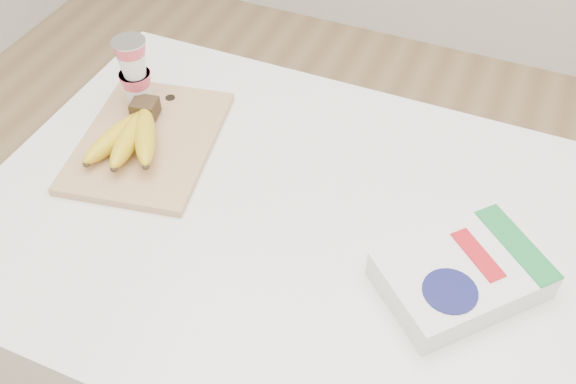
# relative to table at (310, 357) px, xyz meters

# --- Properties ---
(table) EXTENTS (1.19, 0.80, 0.89)m
(table) POSITION_rel_table_xyz_m (0.00, 0.00, 0.00)
(table) COLOR white
(table) RESTS_ON ground
(cutting_board) EXTENTS (0.30, 0.38, 0.02)m
(cutting_board) POSITION_rel_table_xyz_m (-0.37, 0.07, 0.46)
(cutting_board) COLOR tan
(cutting_board) RESTS_ON table
(bananas) EXTENTS (0.15, 0.21, 0.07)m
(bananas) POSITION_rel_table_xyz_m (-0.39, 0.04, 0.49)
(bananas) COLOR #382816
(bananas) RESTS_ON cutting_board
(yogurt_stack) EXTENTS (0.07, 0.07, 0.15)m
(yogurt_stack) POSITION_rel_table_xyz_m (-0.44, 0.15, 0.55)
(yogurt_stack) COLOR white
(yogurt_stack) RESTS_ON cutting_board
(cereal_box) EXTENTS (0.28, 0.29, 0.05)m
(cereal_box) POSITION_rel_table_xyz_m (0.25, -0.03, 0.47)
(cereal_box) COLOR white
(cereal_box) RESTS_ON table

